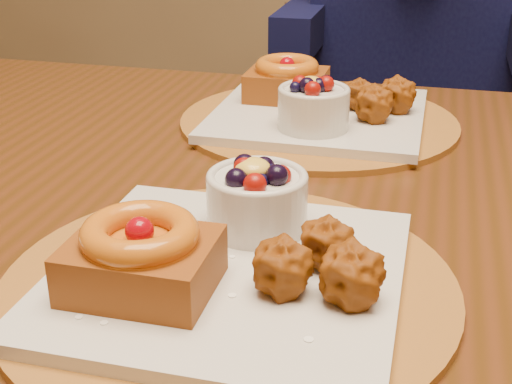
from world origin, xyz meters
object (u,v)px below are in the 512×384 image
place_setting_near (227,258)px  chair_far (366,169)px  place_setting_far (316,108)px  dining_table (284,248)px

place_setting_near → chair_far: size_ratio=0.47×
place_setting_near → place_setting_far: same height
place_setting_near → place_setting_far: bearing=90.0°
dining_table → chair_far: size_ratio=1.99×
dining_table → chair_far: (0.02, 0.84, -0.23)m
dining_table → place_setting_near: (-0.00, -0.21, 0.10)m
dining_table → place_setting_near: place_setting_near is taller
place_setting_far → chair_far: size_ratio=0.47×
dining_table → place_setting_far: (-0.00, 0.21, 0.10)m
place_setting_near → chair_far: (0.02, 1.05, -0.34)m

